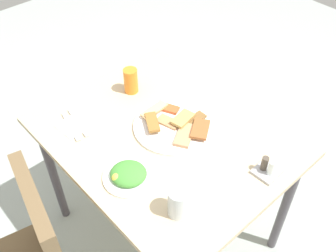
# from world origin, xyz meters

# --- Properties ---
(ground_plane) EXTENTS (6.00, 6.00, 0.00)m
(ground_plane) POSITION_xyz_m (0.00, 0.00, 0.00)
(ground_plane) COLOR #A4AFA8
(dining_table) EXTENTS (1.04, 0.83, 0.75)m
(dining_table) POSITION_xyz_m (0.00, 0.00, 0.66)
(dining_table) COLOR beige
(dining_table) RESTS_ON ground_plane
(pide_platter) EXTENTS (0.34, 0.34, 0.04)m
(pide_platter) POSITION_xyz_m (0.00, -0.06, 0.76)
(pide_platter) COLOR white
(pide_platter) RESTS_ON dining_table
(salad_plate_greens) EXTENTS (0.20, 0.20, 0.05)m
(salad_plate_greens) POSITION_xyz_m (-0.08, 0.26, 0.77)
(salad_plate_greens) COLOR white
(salad_plate_greens) RESTS_ON dining_table
(soda_can) EXTENTS (0.09, 0.09, 0.12)m
(soda_can) POSITION_xyz_m (0.32, -0.08, 0.81)
(soda_can) COLOR orange
(soda_can) RESTS_ON dining_table
(drinking_glass) EXTENTS (0.07, 0.07, 0.12)m
(drinking_glass) POSITION_xyz_m (-0.32, 0.22, 0.81)
(drinking_glass) COLOR silver
(drinking_glass) RESTS_ON dining_table
(paper_napkin) EXTENTS (0.14, 0.14, 0.00)m
(paper_napkin) POSITION_xyz_m (0.30, 0.25, 0.75)
(paper_napkin) COLOR white
(paper_napkin) RESTS_ON dining_table
(fork) EXTENTS (0.20, 0.05, 0.00)m
(fork) POSITION_xyz_m (0.30, 0.24, 0.75)
(fork) COLOR silver
(fork) RESTS_ON paper_napkin
(spoon) EXTENTS (0.19, 0.06, 0.00)m
(spoon) POSITION_xyz_m (0.30, 0.27, 0.75)
(spoon) COLOR silver
(spoon) RESTS_ON paper_napkin
(condiment_caddy) EXTENTS (0.09, 0.09, 0.08)m
(condiment_caddy) POSITION_xyz_m (-0.42, -0.15, 0.77)
(condiment_caddy) COLOR #B2B2B7
(condiment_caddy) RESTS_ON dining_table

